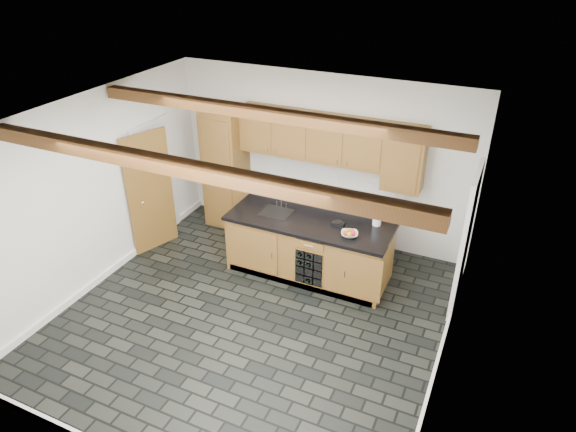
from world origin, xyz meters
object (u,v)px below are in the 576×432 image
object	(u,v)px
kitchen_scale	(338,223)
fruit_bowl	(349,234)
paper_towel	(377,217)
island	(309,247)

from	to	relation	value
kitchen_scale	fruit_bowl	xyz separation A→B (m)	(0.25, -0.23, 0.00)
fruit_bowl	paper_towel	xyz separation A→B (m)	(0.26, 0.46, 0.11)
island	kitchen_scale	distance (m)	0.65
kitchen_scale	paper_towel	bearing A→B (deg)	20.24
island	kitchen_scale	size ratio (longest dim) A/B	13.15
kitchen_scale	fruit_bowl	world-z (taller)	fruit_bowl
kitchen_scale	fruit_bowl	bearing A→B (deg)	-46.90
fruit_bowl	paper_towel	bearing A→B (deg)	60.75
kitchen_scale	paper_towel	xyz separation A→B (m)	(0.51, 0.23, 0.11)
paper_towel	kitchen_scale	bearing A→B (deg)	-155.74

